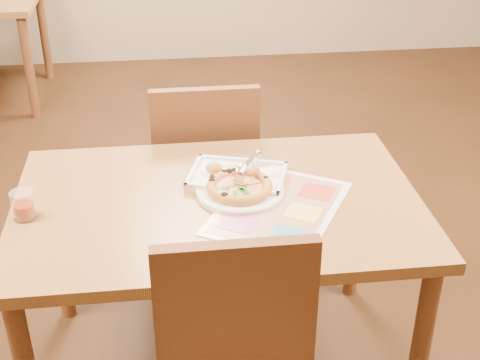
{
  "coord_description": "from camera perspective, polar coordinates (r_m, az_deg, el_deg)",
  "views": [
    {
      "loc": [
        -0.15,
        -1.83,
        1.82
      ],
      "look_at": [
        0.08,
        0.03,
        0.77
      ],
      "focal_mm": 50.0,
      "sensor_mm": 36.0,
      "label": 1
    }
  ],
  "objects": [
    {
      "name": "plate",
      "position": [
        2.17,
        0.0,
        -0.98
      ],
      "size": [
        0.31,
        0.31,
        0.02
      ],
      "primitive_type": "cylinder",
      "rotation": [
        0.0,
        0.0,
        -0.08
      ],
      "color": "white",
      "rests_on": "dining_table"
    },
    {
      "name": "glass_tumbler",
      "position": [
        2.13,
        -17.98,
        -2.17
      ],
      "size": [
        0.07,
        0.07,
        0.09
      ],
      "rotation": [
        0.0,
        0.0,
        0.01
      ],
      "color": "#8A2F0A",
      "rests_on": "dining_table"
    },
    {
      "name": "pizza",
      "position": [
        2.15,
        -0.04,
        -0.6
      ],
      "size": [
        0.22,
        0.22,
        0.03
      ],
      "rotation": [
        0.0,
        0.0,
        0.15
      ],
      "color": "#DF944C",
      "rests_on": "plate"
    },
    {
      "name": "appetizer_tray",
      "position": [
        2.24,
        -0.3,
        0.29
      ],
      "size": [
        0.37,
        0.3,
        0.06
      ],
      "rotation": [
        0.0,
        0.0,
        -0.3
      ],
      "color": "white",
      "rests_on": "dining_table"
    },
    {
      "name": "room",
      "position": [
        1.89,
        -2.26,
        14.89
      ],
      "size": [
        7.0,
        7.0,
        7.0
      ],
      "color": "#341B0E",
      "rests_on": "ground"
    },
    {
      "name": "menu",
      "position": [
        2.1,
        3.33,
        -2.35
      ],
      "size": [
        0.54,
        0.59,
        0.0
      ],
      "primitive_type": "cube",
      "rotation": [
        0.0,
        0.0,
        -0.53
      ],
      "color": "white",
      "rests_on": "dining_table"
    },
    {
      "name": "chair_far",
      "position": [
        2.74,
        -3.03,
        1.99
      ],
      "size": [
        0.42,
        0.42,
        0.47
      ],
      "rotation": [
        0.0,
        0.0,
        3.14
      ],
      "color": "brown",
      "rests_on": "ground"
    },
    {
      "name": "dining_table",
      "position": [
        2.18,
        -1.89,
        -3.6
      ],
      "size": [
        1.3,
        0.85,
        0.72
      ],
      "color": "#9A693D",
      "rests_on": "ground"
    },
    {
      "name": "pizza_cutter",
      "position": [
        2.17,
        0.62,
        1.16
      ],
      "size": [
        0.1,
        0.11,
        0.08
      ],
      "rotation": [
        0.0,
        0.0,
        0.83
      ],
      "color": "silver",
      "rests_on": "pizza"
    }
  ]
}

